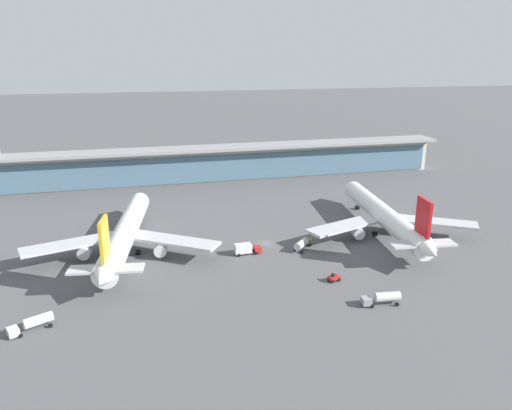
{
  "coord_description": "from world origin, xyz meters",
  "views": [
    {
      "loc": [
        -35.21,
        -127.44,
        53.05
      ],
      "look_at": [
        0.0,
        11.13,
        8.38
      ],
      "focal_mm": 34.18,
      "sensor_mm": 36.0,
      "label": 1
    }
  ],
  "objects_px": {
    "service_truck_under_wing_olive": "(303,243)",
    "service_truck_mid_apron_red": "(246,249)",
    "airliner_centre_stand": "(385,216)",
    "airliner_left_stand": "(125,233)",
    "service_truck_near_nose_grey": "(383,298)",
    "service_truck_by_tail_red": "(334,278)",
    "service_truck_on_taxiway_white": "(33,323)"
  },
  "relations": [
    {
      "from": "service_truck_under_wing_olive",
      "to": "service_truck_on_taxiway_white",
      "type": "bearing_deg",
      "value": -158.0
    },
    {
      "from": "service_truck_near_nose_grey",
      "to": "service_truck_under_wing_olive",
      "type": "relative_size",
      "value": 1.13
    },
    {
      "from": "airliner_left_stand",
      "to": "service_truck_near_nose_grey",
      "type": "xyz_separation_m",
      "value": [
        54.69,
        -44.19,
        -4.03
      ]
    },
    {
      "from": "airliner_left_stand",
      "to": "service_truck_near_nose_grey",
      "type": "height_order",
      "value": "airliner_left_stand"
    },
    {
      "from": "service_truck_near_nose_grey",
      "to": "service_truck_on_taxiway_white",
      "type": "bearing_deg",
      "value": 173.94
    },
    {
      "from": "airliner_centre_stand",
      "to": "service_truck_on_taxiway_white",
      "type": "relative_size",
      "value": 7.84
    },
    {
      "from": "service_truck_under_wing_olive",
      "to": "service_truck_mid_apron_red",
      "type": "bearing_deg",
      "value": 178.96
    },
    {
      "from": "airliner_centre_stand",
      "to": "service_truck_by_tail_red",
      "type": "height_order",
      "value": "airliner_centre_stand"
    },
    {
      "from": "airliner_left_stand",
      "to": "airliner_centre_stand",
      "type": "bearing_deg",
      "value": -2.96
    },
    {
      "from": "airliner_centre_stand",
      "to": "service_truck_under_wing_olive",
      "type": "height_order",
      "value": "airliner_centre_stand"
    },
    {
      "from": "airliner_left_stand",
      "to": "service_truck_under_wing_olive",
      "type": "relative_size",
      "value": 8.77
    },
    {
      "from": "service_truck_on_taxiway_white",
      "to": "service_truck_by_tail_red",
      "type": "bearing_deg",
      "value": 4.88
    },
    {
      "from": "service_truck_mid_apron_red",
      "to": "service_truck_near_nose_grey",
      "type": "bearing_deg",
      "value": -56.87
    },
    {
      "from": "service_truck_under_wing_olive",
      "to": "service_truck_on_taxiway_white",
      "type": "xyz_separation_m",
      "value": [
        -66.45,
        -26.84,
        0.0
      ]
    },
    {
      "from": "airliner_centre_stand",
      "to": "airliner_left_stand",
      "type": "bearing_deg",
      "value": 177.04
    },
    {
      "from": "service_truck_near_nose_grey",
      "to": "service_truck_mid_apron_red",
      "type": "bearing_deg",
      "value": 123.13
    },
    {
      "from": "airliner_centre_stand",
      "to": "service_truck_mid_apron_red",
      "type": "bearing_deg",
      "value": -173.14
    },
    {
      "from": "service_truck_near_nose_grey",
      "to": "service_truck_by_tail_red",
      "type": "bearing_deg",
      "value": 113.18
    },
    {
      "from": "service_truck_near_nose_grey",
      "to": "service_truck_under_wing_olive",
      "type": "distance_m",
      "value": 35.13
    },
    {
      "from": "airliner_centre_stand",
      "to": "service_truck_mid_apron_red",
      "type": "height_order",
      "value": "airliner_centre_stand"
    },
    {
      "from": "service_truck_by_tail_red",
      "to": "service_truck_on_taxiway_white",
      "type": "bearing_deg",
      "value": -175.12
    },
    {
      "from": "airliner_centre_stand",
      "to": "service_truck_mid_apron_red",
      "type": "distance_m",
      "value": 45.16
    },
    {
      "from": "airliner_centre_stand",
      "to": "service_truck_near_nose_grey",
      "type": "relative_size",
      "value": 7.78
    },
    {
      "from": "airliner_left_stand",
      "to": "service_truck_on_taxiway_white",
      "type": "relative_size",
      "value": 7.83
    },
    {
      "from": "service_truck_under_wing_olive",
      "to": "airliner_centre_stand",
      "type": "bearing_deg",
      "value": 11.37
    },
    {
      "from": "airliner_centre_stand",
      "to": "service_truck_by_tail_red",
      "type": "distance_m",
      "value": 38.82
    },
    {
      "from": "airliner_left_stand",
      "to": "service_truck_on_taxiway_white",
      "type": "height_order",
      "value": "airliner_left_stand"
    },
    {
      "from": "airliner_centre_stand",
      "to": "service_truck_under_wing_olive",
      "type": "relative_size",
      "value": 8.79
    },
    {
      "from": "airliner_left_stand",
      "to": "service_truck_under_wing_olive",
      "type": "bearing_deg",
      "value": -11.25
    },
    {
      "from": "airliner_left_stand",
      "to": "service_truck_mid_apron_red",
      "type": "xyz_separation_m",
      "value": [
        31.94,
        -9.33,
        -4.05
      ]
    },
    {
      "from": "service_truck_mid_apron_red",
      "to": "airliner_left_stand",
      "type": "bearing_deg",
      "value": 163.72
    },
    {
      "from": "airliner_centre_stand",
      "to": "service_truck_mid_apron_red",
      "type": "relative_size",
      "value": 9.27
    }
  ]
}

